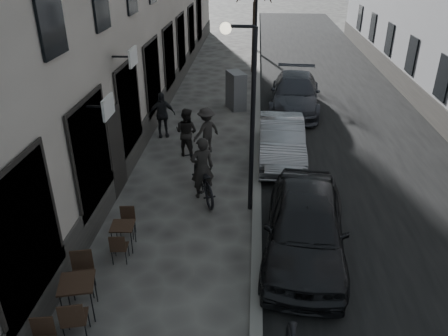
# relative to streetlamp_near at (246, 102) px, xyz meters

# --- Properties ---
(road) EXTENTS (7.30, 60.00, 0.00)m
(road) POSITION_rel_streetlamp_near_xyz_m (4.02, 10.00, -3.16)
(road) COLOR black
(road) RESTS_ON ground
(kerb) EXTENTS (0.25, 60.00, 0.12)m
(kerb) POSITION_rel_streetlamp_near_xyz_m (0.37, 10.00, -3.10)
(kerb) COLOR slate
(kerb) RESTS_ON ground
(streetlamp_near) EXTENTS (0.90, 0.28, 5.09)m
(streetlamp_near) POSITION_rel_streetlamp_near_xyz_m (0.00, 0.00, 0.00)
(streetlamp_near) COLOR black
(streetlamp_near) RESTS_ON ground
(streetlamp_far) EXTENTS (0.90, 0.28, 5.09)m
(streetlamp_far) POSITION_rel_streetlamp_near_xyz_m (0.00, 12.00, 0.00)
(streetlamp_far) COLOR black
(streetlamp_far) RESTS_ON ground
(bistro_set_b) EXTENTS (0.83, 1.71, 0.97)m
(bistro_set_b) POSITION_rel_streetlamp_near_xyz_m (-3.17, -4.21, -2.66)
(bistro_set_b) COLOR black
(bistro_set_b) RESTS_ON ground
(bistro_set_c) EXTENTS (0.59, 1.37, 0.80)m
(bistro_set_c) POSITION_rel_streetlamp_near_xyz_m (-2.88, -2.03, -2.75)
(bistro_set_c) COLOR black
(bistro_set_c) RESTS_ON ground
(utility_cabinet) EXTENTS (1.01, 1.27, 1.67)m
(utility_cabinet) POSITION_rel_streetlamp_near_xyz_m (-0.63, 8.53, -2.32)
(utility_cabinet) COLOR slate
(utility_cabinet) RESTS_ON ground
(bicycle) EXTENTS (1.50, 2.33, 1.16)m
(bicycle) POSITION_rel_streetlamp_near_xyz_m (-1.24, 0.59, -2.58)
(bicycle) COLOR black
(bicycle) RESTS_ON ground
(cyclist_rider) EXTENTS (0.80, 0.67, 1.89)m
(cyclist_rider) POSITION_rel_streetlamp_near_xyz_m (-1.24, 0.59, -2.22)
(cyclist_rider) COLOR black
(cyclist_rider) RESTS_ON ground
(pedestrian_near) EXTENTS (1.04, 0.94, 1.74)m
(pedestrian_near) POSITION_rel_streetlamp_near_xyz_m (-2.12, 3.41, -2.29)
(pedestrian_near) COLOR black
(pedestrian_near) RESTS_ON ground
(pedestrian_mid) EXTENTS (1.20, 1.20, 1.67)m
(pedestrian_mid) POSITION_rel_streetlamp_near_xyz_m (-1.46, 3.71, -2.33)
(pedestrian_mid) COLOR #2B2725
(pedestrian_mid) RESTS_ON ground
(pedestrian_far) EXTENTS (1.12, 0.74, 1.76)m
(pedestrian_far) POSITION_rel_streetlamp_near_xyz_m (-3.32, 5.05, -2.28)
(pedestrian_far) COLOR black
(pedestrian_far) RESTS_ON ground
(car_near) EXTENTS (2.35, 4.85, 1.59)m
(car_near) POSITION_rel_streetlamp_near_xyz_m (1.49, -1.92, -2.36)
(car_near) COLOR black
(car_near) RESTS_ON ground
(car_mid) EXTENTS (1.52, 4.29, 1.41)m
(car_mid) POSITION_rel_streetlamp_near_xyz_m (1.17, 3.33, -2.45)
(car_mid) COLOR gray
(car_mid) RESTS_ON ground
(car_far) EXTENTS (2.57, 5.40, 1.52)m
(car_far) POSITION_rel_streetlamp_near_xyz_m (2.02, 8.59, -2.40)
(car_far) COLOR #35373E
(car_far) RESTS_ON ground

